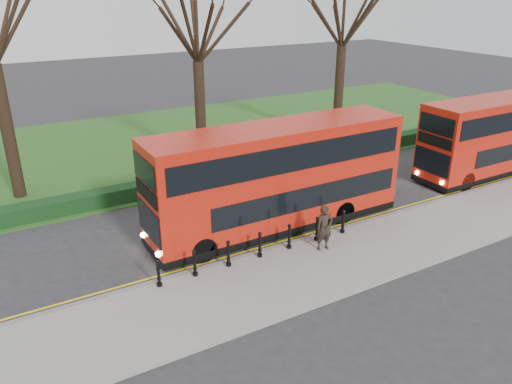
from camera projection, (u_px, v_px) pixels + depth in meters
ground at (258, 241)px, 20.76m from camera, size 120.00×120.00×0.00m
pavement at (298, 273)px, 18.33m from camera, size 60.00×4.00×0.15m
kerb at (270, 250)px, 19.93m from camera, size 60.00×0.25×0.16m
grass_verge at (143, 146)px, 32.75m from camera, size 60.00×18.00×0.06m
hedge at (193, 181)px, 26.05m from camera, size 60.00×0.90×0.80m
yellow_line_outer at (266, 248)px, 20.20m from camera, size 60.00×0.10×0.01m
yellow_line_inner at (264, 246)px, 20.36m from camera, size 60.00×0.10×0.01m
tree_mid at (197, 25)px, 26.63m from camera, size 6.95×6.95×10.85m
tree_right at (344, 13)px, 31.09m from camera, size 7.24×7.24×11.32m
bollard_row at (260, 245)px, 19.12m from camera, size 8.28×0.15×1.00m
bus_lead at (277, 178)px, 21.13m from camera, size 11.43×2.62×4.55m
bus_rear at (501, 135)px, 27.68m from camera, size 10.71×2.46×4.26m
pedestrian at (324, 228)px, 19.52m from camera, size 0.75×0.56×1.85m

